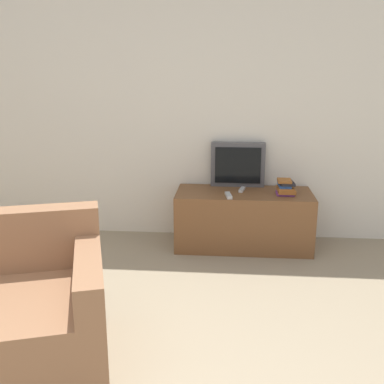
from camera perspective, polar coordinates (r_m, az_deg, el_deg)
name	(u,v)px	position (r m, az deg, el deg)	size (l,w,h in m)	color
wall_back	(167,101)	(4.28, -3.16, 11.52)	(9.00, 0.06, 2.60)	silver
tv_stand	(243,219)	(4.13, 6.53, -3.46)	(1.22, 0.53, 0.51)	brown
television	(238,164)	(4.22, 5.84, 3.50)	(0.50, 0.09, 0.41)	#4C4C51
book_stack	(285,187)	(4.03, 11.78, 0.58)	(0.16, 0.21, 0.13)	#7A3884
remote_on_stand	(242,190)	(4.10, 6.35, 0.31)	(0.06, 0.14, 0.02)	#B7B7B7
remote_secondary	(228,195)	(3.90, 4.65, -0.42)	(0.07, 0.18, 0.02)	#B7B7B7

